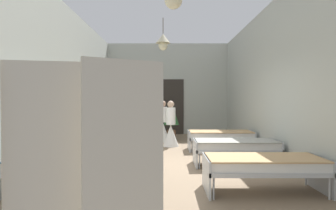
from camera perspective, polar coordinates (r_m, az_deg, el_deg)
ground_plane at (r=6.66m, az=-0.01°, el=-12.42°), size 5.84×12.45×0.10m
room_shell at (r=7.68m, az=0.01°, el=4.69°), size 5.64×12.05×3.98m
bed_left_row_0 at (r=4.96m, az=-18.94°, el=-11.37°), size 1.90×0.84×0.57m
bed_right_row_0 at (r=4.95m, az=18.84°, el=-11.40°), size 1.90×0.84×0.57m
bed_left_row_1 at (r=6.75m, az=-13.61°, el=-8.03°), size 1.90×0.84×0.57m
bed_right_row_1 at (r=6.74m, az=13.60°, el=-8.04°), size 1.90×0.84×0.57m
bed_left_row_2 at (r=8.59m, az=-10.58°, el=-6.07°), size 1.90×0.84×0.57m
bed_right_row_2 at (r=8.58m, az=10.63°, el=-6.08°), size 1.90×0.84×0.57m
nurse_near_aisle at (r=10.17m, az=-0.91°, el=-4.44°), size 0.52×0.52×1.49m
nurse_mid_aisle at (r=9.17m, az=0.70°, el=-5.04°), size 0.52×0.52×1.49m
potted_plant at (r=10.60m, az=0.78°, el=-2.17°), size 0.59×0.59×1.46m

